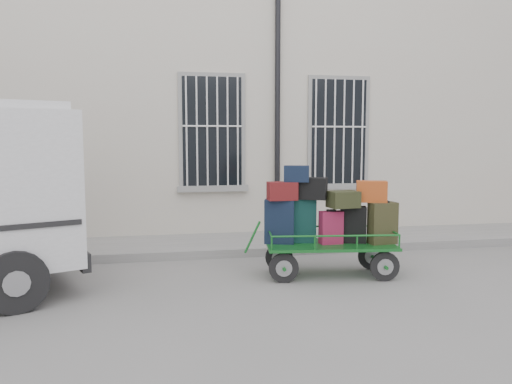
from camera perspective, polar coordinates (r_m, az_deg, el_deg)
The scene contains 4 objects.
ground at distance 7.65m, azimuth 0.37°, elevation -9.81°, with size 80.00×80.00×0.00m, color slate.
building at distance 12.83m, azimuth -4.38°, elevation 10.06°, with size 24.00×5.15×6.00m.
sidewalk at distance 9.74m, azimuth -2.11°, elevation -5.92°, with size 24.00×1.70×0.15m, color slate.
luggage_cart at distance 7.69m, azimuth 8.09°, elevation -3.34°, with size 2.33×1.12×1.69m.
Camera 1 is at (-1.41, -7.23, 2.08)m, focal length 35.00 mm.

